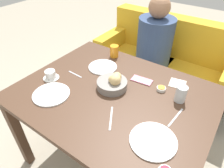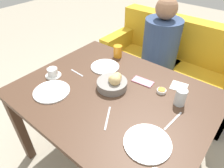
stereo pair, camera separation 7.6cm
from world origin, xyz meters
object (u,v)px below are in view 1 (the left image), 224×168
(fork_silver, at_px, (176,117))
(spoon_coffee, at_px, (75,74))
(plate_near_left, at_px, (51,94))
(plate_far_center, at_px, (103,67))
(seated_person, at_px, (152,58))
(bread_basket, at_px, (113,82))
(plate_near_right, at_px, (153,141))
(couch, at_px, (164,67))
(knife_silver, at_px, (111,118))
(napkin, at_px, (178,84))
(coffee_cup, at_px, (51,75))
(water_tumbler, at_px, (181,94))
(jam_bowl_honey, at_px, (161,89))
(juice_glass, at_px, (114,51))
(cell_phone, at_px, (142,80))

(fork_silver, bearing_deg, spoon_coffee, -178.78)
(plate_near_left, relative_size, plate_far_center, 1.08)
(seated_person, relative_size, bread_basket, 5.50)
(plate_near_right, bearing_deg, couch, 108.68)
(bread_basket, height_order, knife_silver, bread_basket)
(napkin, bearing_deg, couch, 115.26)
(plate_far_center, distance_m, spoon_coffee, 0.23)
(spoon_coffee, bearing_deg, plate_near_left, -82.46)
(fork_silver, xyz_separation_m, spoon_coffee, (-0.79, -0.02, 0.00))
(couch, relative_size, coffee_cup, 13.04)
(couch, bearing_deg, seated_person, -122.80)
(plate_near_left, bearing_deg, plate_far_center, 80.30)
(plate_near_right, xyz_separation_m, napkin, (-0.07, 0.55, -0.00))
(bread_basket, relative_size, napkin, 1.63)
(seated_person, xyz_separation_m, napkin, (0.49, -0.68, 0.28))
(water_tumbler, xyz_separation_m, jam_bowl_honey, (-0.14, 0.03, -0.04))
(fork_silver, height_order, napkin, napkin)
(seated_person, distance_m, coffee_cup, 1.23)
(juice_glass, bearing_deg, plate_near_right, -42.39)
(cell_phone, bearing_deg, water_tumbler, -9.24)
(plate_near_right, bearing_deg, juice_glass, 137.61)
(couch, relative_size, knife_silver, 9.38)
(fork_silver, bearing_deg, plate_far_center, 164.96)
(jam_bowl_honey, bearing_deg, bread_basket, -149.69)
(seated_person, distance_m, cell_phone, 0.89)
(seated_person, relative_size, juice_glass, 11.31)
(couch, xyz_separation_m, jam_bowl_honey, (0.33, -0.97, 0.46))
(plate_far_center, relative_size, knife_silver, 1.39)
(water_tumbler, distance_m, coffee_cup, 0.92)
(fork_silver, height_order, cell_phone, cell_phone)
(plate_near_left, bearing_deg, bread_basket, 45.58)
(coffee_cup, distance_m, knife_silver, 0.60)
(water_tumbler, bearing_deg, plate_far_center, 177.68)
(plate_near_right, bearing_deg, fork_silver, 81.27)
(water_tumbler, xyz_separation_m, napkin, (-0.07, 0.16, -0.05))
(juice_glass, height_order, fork_silver, juice_glass)
(cell_phone, bearing_deg, couch, 99.98)
(couch, height_order, cell_phone, couch)
(fork_silver, bearing_deg, couch, 113.53)
(plate_near_right, xyz_separation_m, knife_silver, (-0.27, 0.01, -0.00))
(seated_person, xyz_separation_m, coffee_cup, (-0.30, -1.15, 0.31))
(seated_person, bearing_deg, jam_bowl_honey, -62.47)
(water_tumbler, distance_m, cell_phone, 0.31)
(knife_silver, bearing_deg, cell_phone, 93.65)
(jam_bowl_honey, bearing_deg, juice_glass, 159.63)
(seated_person, bearing_deg, juice_glass, -99.16)
(couch, distance_m, seated_person, 0.25)
(bread_basket, bearing_deg, couch, 92.08)
(jam_bowl_honey, xyz_separation_m, spoon_coffee, (-0.61, -0.20, -0.01))
(juice_glass, bearing_deg, spoon_coffee, -102.61)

